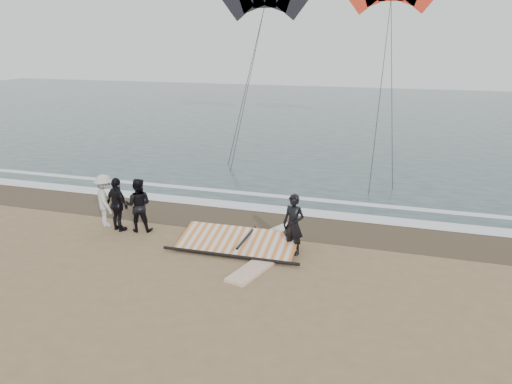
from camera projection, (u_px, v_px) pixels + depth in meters
The scene contains 11 objects.
ground at pixel (210, 272), 14.46m from camera, with size 120.00×120.00×0.00m, color #8C704C.
sea at pixel (352, 115), 44.55m from camera, with size 120.00×54.00×0.02m, color #233838.
wet_sand at pixel (256, 221), 18.56m from camera, with size 120.00×2.80×0.01m, color #4C3D2B.
foam_near at pixel (267, 208), 19.83m from camera, with size 120.00×0.90×0.01m, color white.
foam_far at pixel (278, 196), 21.38m from camera, with size 120.00×0.45×0.01m, color white.
man_main at pixel (293, 224), 15.46m from camera, with size 0.71×0.46×1.94m, color black.
board_white at pixel (255, 268), 14.64m from camera, with size 0.65×2.32×0.09m, color white.
board_cream at pixel (273, 233), 17.22m from camera, with size 0.58×2.17×0.09m, color beige.
trio_cluster at pixel (119, 203), 17.54m from camera, with size 2.63×1.42×1.92m.
sail_rig at pixel (237, 242), 16.13m from camera, with size 4.42×1.91×0.50m.
kite_dark at pixel (265, 1), 34.22m from camera, with size 7.22×6.07×14.85m.
Camera 1 is at (5.23, -12.13, 6.46)m, focal length 35.00 mm.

